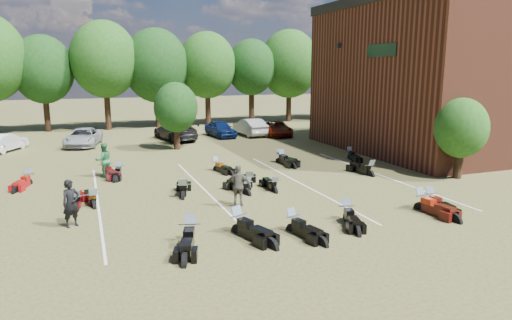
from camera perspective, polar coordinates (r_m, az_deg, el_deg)
name	(u,v)px	position (r m, az deg, el deg)	size (l,w,h in m)	color
ground	(290,203)	(20.44, 4.23, -5.35)	(160.00, 160.00, 0.00)	brown
car_1	(4,142)	(37.45, -28.95, 1.93)	(1.39, 4.00, 1.32)	silver
car_2	(83,137)	(37.57, -20.79, 2.67)	(2.25, 4.89, 1.36)	#9C9FA4
car_3	(175,130)	(38.73, -10.05, 3.65)	(2.23, 5.49, 1.59)	black
car_4	(220,129)	(40.04, -4.47, 3.92)	(1.68, 4.18, 1.42)	#0B1C50
car_5	(250,127)	(40.78, -0.77, 4.15)	(1.61, 4.61, 1.52)	#B2B3AD
car_6	(277,128)	(40.73, 2.68, 3.97)	(2.13, 4.62, 1.28)	#5D1305
car_7	(340,123)	(44.56, 10.41, 4.53)	(2.02, 4.96, 1.44)	#38373C
person_black	(71,203)	(18.49, -22.14, -5.05)	(0.66, 0.44, 1.82)	black
person_green	(104,160)	(26.31, -18.48, -0.01)	(0.92, 0.72, 1.90)	#2A7140
person_grey	(239,186)	(19.57, -2.18, -3.28)	(1.08, 0.45, 1.85)	#504E44
motorcycle_1	(190,243)	(16.05, -8.20, -10.19)	(0.78, 2.44, 1.36)	black
motorcycle_2	(239,233)	(16.73, -2.18, -9.17)	(0.79, 2.49, 1.39)	black
motorcycle_3	(293,232)	(16.93, 4.61, -8.94)	(0.70, 2.19, 1.22)	black
motorcycle_4	(346,221)	(18.42, 11.23, -7.43)	(0.70, 2.18, 1.22)	black
motorcycle_5	(430,207)	(21.11, 20.89, -5.54)	(0.70, 2.21, 1.23)	black
motorcycle_6	(421,210)	(20.56, 19.89, -5.91)	(0.76, 2.40, 1.34)	#3F0D09
motorcycle_7	(77,210)	(20.78, -21.47, -5.85)	(0.71, 2.23, 1.25)	maroon
motorcycle_8	(94,208)	(20.90, -19.63, -5.62)	(0.69, 2.16, 1.20)	black
motorcycle_9	(183,198)	(21.36, -9.11, -4.73)	(0.75, 2.36, 1.31)	black
motorcycle_10	(250,189)	(22.73, -0.78, -3.60)	(0.73, 2.28, 1.27)	black
motorcycle_11	(247,195)	(21.63, -1.19, -4.38)	(0.70, 2.21, 1.23)	black
motorcycle_12	(275,192)	(22.08, 2.35, -4.06)	(0.65, 2.04, 1.14)	black
motorcycle_13	(370,176)	(26.16, 14.05, -1.95)	(0.73, 2.30, 1.29)	black
motorcycle_14	(106,175)	(26.86, -18.27, -1.84)	(0.74, 2.33, 1.30)	#400910
motorcycle_15	(29,185)	(26.19, -26.49, -2.80)	(0.67, 2.12, 1.18)	#980B10
motorcycle_16	(120,176)	(26.56, -16.68, -1.89)	(0.63, 1.99, 1.11)	black
motorcycle_17	(217,171)	(26.82, -4.95, -1.32)	(0.66, 2.07, 1.15)	black
motorcycle_18	(279,163)	(28.96, 2.93, -0.35)	(0.69, 2.18, 1.21)	black
motorcycle_19	(282,163)	(28.77, 3.27, -0.43)	(0.70, 2.21, 1.23)	black
motorcycle_20	(350,159)	(30.81, 11.63, 0.14)	(0.63, 1.99, 1.11)	black
brick_building	(501,75)	(40.42, 28.27, 9.30)	(25.40, 15.20, 10.70)	#5F2A1B
tree_line	(159,64)	(47.30, -12.09, 11.64)	(56.00, 6.00, 9.79)	black
young_tree_near_building	(461,128)	(26.73, 24.28, 3.66)	(2.80, 2.80, 4.16)	black
young_tree_midfield	(176,107)	(33.93, -10.00, 6.49)	(3.20, 3.20, 4.70)	black
parking_lines	(207,192)	(22.18, -6.14, -4.02)	(20.10, 14.00, 0.01)	silver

